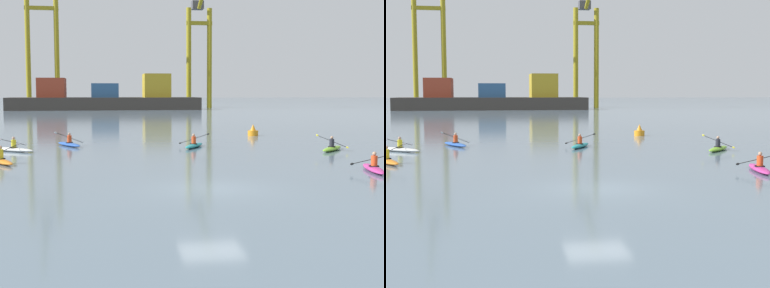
# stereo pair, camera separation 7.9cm
# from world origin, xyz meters

# --- Properties ---
(ground_plane) EXTENTS (800.00, 800.00, 0.00)m
(ground_plane) POSITION_xyz_m (0.00, 0.00, 0.00)
(ground_plane) COLOR slate
(container_barge) EXTENTS (41.35, 10.67, 7.89)m
(container_barge) POSITION_xyz_m (-3.12, 102.60, 2.44)
(container_barge) COLOR #38332D
(container_barge) RESTS_ON ground
(gantry_crane_west) EXTENTS (7.99, 15.20, 38.83)m
(gantry_crane_west) POSITION_xyz_m (-18.13, 118.19, 18.76)
(gantry_crane_west) COLOR olive
(gantry_crane_west) RESTS_ON ground
(gantry_crane_west_mid) EXTENTS (6.31, 18.66, 32.05)m
(gantry_crane_west_mid) POSITION_xyz_m (19.47, 112.49, 16.49)
(gantry_crane_west_mid) COLOR olive
(gantry_crane_west_mid) RESTS_ON ground
(channel_buoy) EXTENTS (0.90, 0.90, 1.00)m
(channel_buoy) POSITION_xyz_m (8.78, 25.57, 0.36)
(channel_buoy) COLOR orange
(channel_buoy) RESTS_ON ground
(kayak_teal) EXTENTS (2.05, 3.31, 1.03)m
(kayak_teal) POSITION_xyz_m (2.01, 16.14, 0.17)
(kayak_teal) COLOR teal
(kayak_teal) RESTS_ON ground
(kayak_magenta) EXTENTS (2.18, 3.45, 0.95)m
(kayak_magenta) POSITION_xyz_m (8.52, 3.42, 0.17)
(kayak_magenta) COLOR #C13384
(kayak_magenta) RESTS_ON ground
(kayak_white) EXTENTS (3.10, 2.50, 0.95)m
(kayak_white) POSITION_xyz_m (-9.77, 15.37, 0.17)
(kayak_white) COLOR silver
(kayak_white) RESTS_ON ground
(kayak_orange) EXTENTS (2.15, 3.27, 1.05)m
(kayak_orange) POSITION_xyz_m (-9.50, 9.32, 0.17)
(kayak_orange) COLOR orange
(kayak_orange) RESTS_ON ground
(kayak_blue) EXTENTS (2.10, 3.29, 1.08)m
(kayak_blue) POSITION_xyz_m (-6.46, 18.46, 0.17)
(kayak_blue) COLOR #2856B2
(kayak_blue) RESTS_ON ground
(kayak_lime) EXTENTS (2.66, 2.98, 1.04)m
(kayak_lime) POSITION_xyz_m (10.45, 12.66, 0.17)
(kayak_lime) COLOR #7ABC2D
(kayak_lime) RESTS_ON ground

